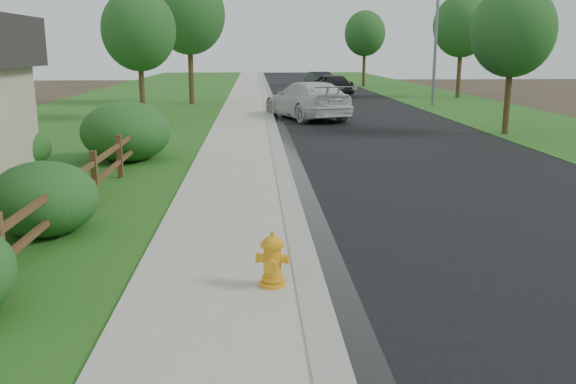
{
  "coord_description": "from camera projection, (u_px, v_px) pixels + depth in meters",
  "views": [
    {
      "loc": [
        -0.31,
        -4.83,
        3.11
      ],
      "look_at": [
        0.2,
        4.4,
        0.94
      ],
      "focal_mm": 38.0,
      "sensor_mm": 36.0,
      "label": 1
    }
  ],
  "objects": [
    {
      "name": "road",
      "position": [
        329.0,
        98.0,
        39.69
      ],
      "size": [
        8.0,
        90.0,
        0.02
      ],
      "primitive_type": "cube",
      "color": "black",
      "rests_on": "ground"
    },
    {
      "name": "curb",
      "position": [
        265.0,
        98.0,
        39.45
      ],
      "size": [
        0.4,
        90.0,
        0.12
      ],
      "primitive_type": "cube",
      "color": "gray",
      "rests_on": "ground"
    },
    {
      "name": "wet_gutter",
      "position": [
        270.0,
        98.0,
        39.48
      ],
      "size": [
        0.5,
        90.0,
        0.0
      ],
      "primitive_type": "cube",
      "color": "black",
      "rests_on": "road"
    },
    {
      "name": "sidewalk",
      "position": [
        245.0,
        98.0,
        39.39
      ],
      "size": [
        2.2,
        90.0,
        0.1
      ],
      "primitive_type": "cube",
      "color": "#A59E90",
      "rests_on": "ground"
    },
    {
      "name": "grass_strip",
      "position": [
        215.0,
        98.0,
        39.29
      ],
      "size": [
        1.6,
        90.0,
        0.06
      ],
      "primitive_type": "cube",
      "color": "#255117",
      "rests_on": "ground"
    },
    {
      "name": "lawn_near",
      "position": [
        134.0,
        99.0,
        39.01
      ],
      "size": [
        9.0,
        90.0,
        0.04
      ],
      "primitive_type": "cube",
      "color": "#255117",
      "rests_on": "ground"
    },
    {
      "name": "verge_far",
      "position": [
        434.0,
        97.0,
        40.06
      ],
      "size": [
        6.0,
        90.0,
        0.04
      ],
      "primitive_type": "cube",
      "color": "#255117",
      "rests_on": "ground"
    },
    {
      "name": "ranch_fence",
      "position": [
        78.0,
        187.0,
        11.31
      ],
      "size": [
        0.12,
        16.92,
        1.1
      ],
      "color": "#452217",
      "rests_on": "ground"
    },
    {
      "name": "fire_hydrant",
      "position": [
        272.0,
        261.0,
        7.89
      ],
      "size": [
        0.49,
        0.39,
        0.74
      ],
      "color": "orange",
      "rests_on": "sidewalk"
    },
    {
      "name": "white_suv",
      "position": [
        307.0,
        100.0,
        27.75
      ],
      "size": [
        4.13,
        6.22,
        1.67
      ],
      "primitive_type": "imported",
      "rotation": [
        0.0,
        0.0,
        3.48
      ],
      "color": "silver",
      "rests_on": "road"
    },
    {
      "name": "dark_car_mid",
      "position": [
        330.0,
        85.0,
        41.08
      ],
      "size": [
        3.05,
        4.8,
        1.52
      ],
      "primitive_type": "imported",
      "rotation": [
        0.0,
        0.0,
        3.45
      ],
      "color": "black",
      "rests_on": "road"
    },
    {
      "name": "dark_car_far",
      "position": [
        321.0,
        81.0,
        46.97
      ],
      "size": [
        2.55,
        4.49,
        1.4
      ],
      "primitive_type": "imported",
      "rotation": [
        0.0,
        0.0,
        0.27
      ],
      "color": "black",
      "rests_on": "road"
    },
    {
      "name": "streetlight",
      "position": [
        434.0,
        19.0,
        33.1
      ],
      "size": [
        1.93,
        0.23,
        8.34
      ],
      "color": "slate",
      "rests_on": "ground"
    },
    {
      "name": "boulder",
      "position": [
        12.0,
        203.0,
        11.34
      ],
      "size": [
        1.13,
        0.95,
        0.66
      ],
      "primitive_type": "ellipsoid",
      "rotation": [
        0.0,
        0.0,
        0.23
      ],
      "color": "brown",
      "rests_on": "ground"
    },
    {
      "name": "shrub_b",
      "position": [
        43.0,
        199.0,
        10.31
      ],
      "size": [
        1.88,
        1.88,
        1.28
      ],
      "primitive_type": "ellipsoid",
      "rotation": [
        0.0,
        0.0,
        0.03
      ],
      "color": "#19481B",
      "rests_on": "ground"
    },
    {
      "name": "shrub_c",
      "position": [
        21.0,
        148.0,
        16.13
      ],
      "size": [
        2.02,
        2.02,
        1.11
      ],
      "primitive_type": "ellipsoid",
      "rotation": [
        0.0,
        0.0,
        -0.41
      ],
      "color": "#19481B",
      "rests_on": "ground"
    },
    {
      "name": "shrub_d",
      "position": [
        126.0,
        132.0,
        17.11
      ],
      "size": [
        2.64,
        2.64,
        1.71
      ],
      "primitive_type": "ellipsoid",
      "rotation": [
        0.0,
        0.0,
        -0.06
      ],
      "color": "#19481B",
      "rests_on": "ground"
    },
    {
      "name": "tree_near_left",
      "position": [
        139.0,
        30.0,
        26.37
      ],
      "size": [
        3.21,
        3.21,
        5.69
      ],
      "color": "#332414",
      "rests_on": "ground"
    },
    {
      "name": "tree_near_right",
      "position": [
        513.0,
        31.0,
        21.82
      ],
      "size": [
        3.01,
        3.01,
        5.41
      ],
      "color": "#332414",
      "rests_on": "ground"
    },
    {
      "name": "tree_mid_left",
      "position": [
        189.0,
        15.0,
        34.14
      ],
      "size": [
        4.06,
        4.06,
        7.26
      ],
      "color": "#332414",
      "rests_on": "ground"
    },
    {
      "name": "tree_mid_right",
      "position": [
        462.0,
        26.0,
        38.82
      ],
      "size": [
        3.62,
        3.62,
        6.57
      ],
      "color": "#332414",
      "rests_on": "ground"
    },
    {
      "name": "tree_far_right",
      "position": [
        365.0,
        34.0,
        50.77
      ],
      "size": [
        3.4,
        3.4,
        6.28
      ],
      "color": "#332414",
      "rests_on": "ground"
    }
  ]
}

